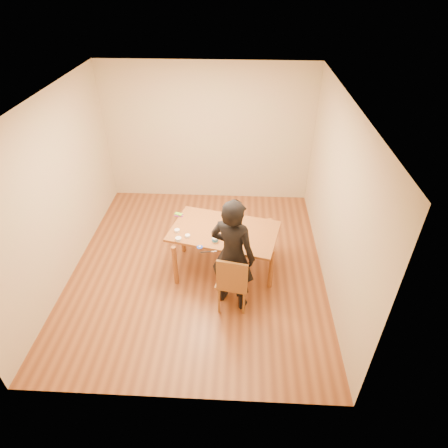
{
  "coord_description": "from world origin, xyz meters",
  "views": [
    {
      "loc": [
        0.65,
        -4.55,
        4.12
      ],
      "look_at": [
        0.42,
        -0.05,
        0.9
      ],
      "focal_mm": 30.0,
      "sensor_mm": 36.0,
      "label": 1
    }
  ],
  "objects_px": {
    "dining_chair": "(232,281)",
    "cake_plate": "(229,226)",
    "cake": "(229,224)",
    "person": "(233,255)",
    "dining_table": "(224,231)"
  },
  "relations": [
    {
      "from": "cake",
      "to": "person",
      "type": "relative_size",
      "value": 0.12
    },
    {
      "from": "dining_chair",
      "to": "cake_plate",
      "type": "bearing_deg",
      "value": 106.07
    },
    {
      "from": "dining_chair",
      "to": "dining_table",
      "type": "bearing_deg",
      "value": 112.0
    },
    {
      "from": "dining_table",
      "to": "cake_plate",
      "type": "height_order",
      "value": "cake_plate"
    },
    {
      "from": "dining_table",
      "to": "person",
      "type": "xyz_separation_m",
      "value": [
        0.15,
        -0.73,
        0.14
      ]
    },
    {
      "from": "dining_chair",
      "to": "person",
      "type": "bearing_deg",
      "value": 101.05
    },
    {
      "from": "cake",
      "to": "person",
      "type": "xyz_separation_m",
      "value": [
        0.08,
        -0.82,
        0.06
      ]
    },
    {
      "from": "cake",
      "to": "person",
      "type": "distance_m",
      "value": 0.83
    },
    {
      "from": "person",
      "to": "cake_plate",
      "type": "bearing_deg",
      "value": -61.85
    },
    {
      "from": "dining_table",
      "to": "dining_chair",
      "type": "xyz_separation_m",
      "value": [
        0.15,
        -0.78,
        -0.28
      ]
    },
    {
      "from": "cake_plate",
      "to": "cake",
      "type": "bearing_deg",
      "value": 90.0
    },
    {
      "from": "dining_chair",
      "to": "person",
      "type": "relative_size",
      "value": 0.23
    },
    {
      "from": "dining_table",
      "to": "cake",
      "type": "distance_m",
      "value": 0.14
    },
    {
      "from": "person",
      "to": "dining_chair",
      "type": "bearing_deg",
      "value": 112.86
    },
    {
      "from": "dining_chair",
      "to": "cake_plate",
      "type": "xyz_separation_m",
      "value": [
        -0.08,
        0.87,
        0.31
      ]
    }
  ]
}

